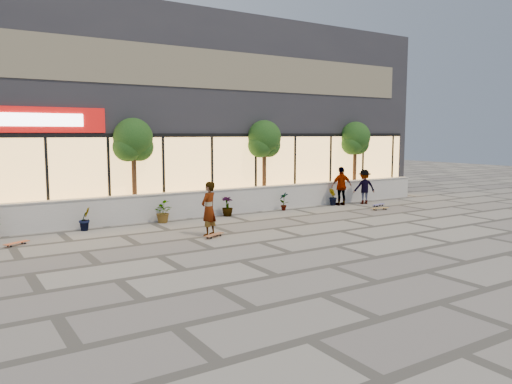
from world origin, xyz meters
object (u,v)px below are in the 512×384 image
skater_right_near (342,186)px  skateboard_left (16,243)px  skater_center (209,209)px  tree_midwest (133,142)px  tree_mideast (264,141)px  tree_east (355,140)px  skateboard_right_near (380,208)px  skateboard_center (214,235)px  skateboard_right_far (378,204)px  skater_right_far (364,187)px

skater_right_near → skateboard_left: skater_right_near is taller
skater_right_near → skater_center: bearing=29.7°
skater_center → skater_right_near: skater_right_near is taller
tree_midwest → tree_mideast: size_ratio=1.00×
tree_east → skateboard_right_near: size_ratio=4.61×
skateboard_center → skateboard_right_far: skateboard_center is taller
tree_mideast → skateboard_left: (-10.51, -2.55, -2.91)m
skater_right_far → skateboard_left: 15.20m
tree_midwest → skateboard_center: (1.01, -4.66, -2.90)m
skateboard_left → skateboard_right_far: size_ratio=0.92×
tree_mideast → skateboard_right_near: bearing=-41.5°
tree_east → skateboard_right_far: 3.97m
tree_midwest → tree_mideast: (6.00, 0.00, 0.00)m
tree_east → skateboard_left: (-16.01, -2.55, -2.91)m
tree_midwest → skater_center: size_ratio=2.21×
skateboard_right_near → skateboard_right_far: (0.78, 0.84, -0.00)m
tree_midwest → skateboard_left: bearing=-150.6°
skateboard_right_far → skater_right_far: bearing=74.8°
skater_center → skater_right_near: 8.86m
skater_right_near → skateboard_right_far: 1.88m
skateboard_center → skateboard_left: skateboard_center is taller
skater_center → skateboard_right_near: (8.82, 0.92, -0.80)m
tree_east → skateboard_right_near: bearing=-116.2°
skater_center → skateboard_right_near: size_ratio=2.09×
skater_center → tree_east: bearing=173.1°
tree_midwest → skateboard_right_near: tree_midwest is taller
skater_right_far → skateboard_right_far: (-0.02, -0.96, -0.73)m
tree_east → skateboard_center: size_ratio=4.63×
skater_center → skater_right_far: skater_center is taller
tree_mideast → skateboard_right_near: (3.83, -3.39, -2.90)m
tree_east → skater_center: (-10.49, -4.32, -2.10)m
tree_east → skater_center: size_ratio=2.21×
tree_midwest → skater_right_far: 10.97m
skater_right_near → tree_midwest: bearing=2.0°
tree_midwest → skateboard_right_far: bearing=-13.5°
tree_east → skater_right_near: tree_east is taller
tree_mideast → skateboard_right_near: size_ratio=4.61×
tree_mideast → skater_center: size_ratio=2.21×
tree_east → tree_midwest: bearing=180.0°
tree_east → skateboard_center: 11.83m
tree_midwest → skater_right_far: tree_midwest is taller
skateboard_right_near → skateboard_right_far: 1.14m
tree_mideast → skateboard_left: tree_mideast is taller
tree_midwest → tree_east: bearing=0.0°
tree_mideast → skater_right_far: bearing=-19.0°
skater_center → skateboard_right_near: bearing=156.7°
tree_midwest → tree_mideast: 6.00m
skateboard_center → skateboard_left: size_ratio=1.10×
tree_east → skater_right_near: (-2.13, -1.40, -2.09)m
tree_mideast → skateboard_right_far: bearing=-29.0°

